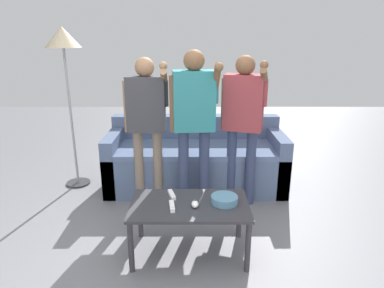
% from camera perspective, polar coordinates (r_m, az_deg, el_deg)
% --- Properties ---
extents(ground_plane, '(12.00, 12.00, 0.00)m').
position_cam_1_polar(ground_plane, '(3.01, -0.19, -17.37)').
color(ground_plane, slate).
extents(couch, '(2.03, 0.83, 0.79)m').
position_cam_1_polar(couch, '(4.06, 0.39, -2.84)').
color(couch, '#475675').
rests_on(couch, ground).
extents(coffee_table, '(0.94, 0.54, 0.45)m').
position_cam_1_polar(coffee_table, '(2.79, -0.61, -11.00)').
color(coffee_table, '#2D2D33').
rests_on(coffee_table, ground).
extents(snack_bowl, '(0.22, 0.22, 0.06)m').
position_cam_1_polar(snack_bowl, '(2.77, 5.22, -9.21)').
color(snack_bowl, teal).
rests_on(snack_bowl, coffee_table).
extents(game_remote_nunchuk, '(0.06, 0.09, 0.05)m').
position_cam_1_polar(game_remote_nunchuk, '(2.71, 0.30, -9.97)').
color(game_remote_nunchuk, white).
rests_on(game_remote_nunchuk, coffee_table).
extents(floor_lamp, '(0.38, 0.38, 1.82)m').
position_cam_1_polar(floor_lamp, '(4.07, -20.87, 14.83)').
color(floor_lamp, '#2D2D33').
rests_on(floor_lamp, ground).
extents(player_left, '(0.45, 0.29, 1.53)m').
position_cam_1_polar(player_left, '(3.48, -7.81, 4.83)').
color(player_left, '#756656').
rests_on(player_left, ground).
extents(player_center, '(0.49, 0.36, 1.60)m').
position_cam_1_polar(player_center, '(3.32, 0.12, 5.19)').
color(player_center, '#2D3856').
rests_on(player_center, ground).
extents(player_right, '(0.45, 0.41, 1.55)m').
position_cam_1_polar(player_right, '(3.47, 8.30, 5.00)').
color(player_right, '#2D3856').
rests_on(player_right, ground).
extents(game_remote_wand_near, '(0.08, 0.16, 0.03)m').
position_cam_1_polar(game_remote_wand_near, '(2.88, -3.60, -8.43)').
color(game_remote_wand_near, white).
rests_on(game_remote_wand_near, coffee_table).
extents(game_remote_wand_far, '(0.06, 0.16, 0.03)m').
position_cam_1_polar(game_remote_wand_far, '(2.70, -3.55, -10.32)').
color(game_remote_wand_far, white).
rests_on(game_remote_wand_far, coffee_table).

